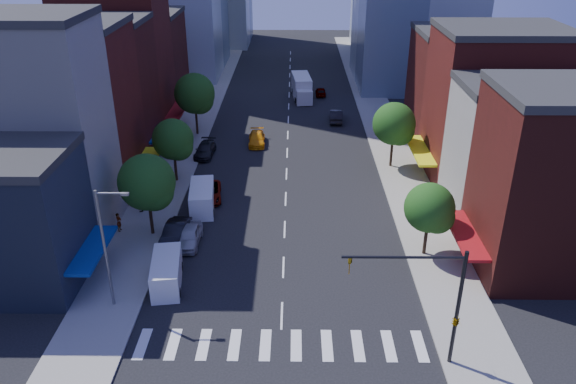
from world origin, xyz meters
The scene contains 32 objects.
ground centered at (0.00, 0.00, 0.00)m, with size 220.00×220.00×0.00m, color black.
sidewalk_left centered at (-12.50, 40.00, 0.07)m, with size 5.00×120.00×0.15m, color gray.
sidewalk_right centered at (12.50, 40.00, 0.07)m, with size 5.00×120.00×0.15m, color gray.
crosswalk centered at (0.00, -3.00, 0.01)m, with size 19.00×3.00×0.01m, color silver.
bldg_left_1 centered at (-21.00, 12.00, 9.00)m, with size 12.00×8.00×18.00m, color beige.
bldg_left_2 centered at (-21.00, 20.50, 8.00)m, with size 12.00×9.00×16.00m, color #5B1915.
bldg_left_3 centered at (-21.00, 29.00, 7.50)m, with size 12.00×8.00×15.00m, color #4A1712.
bldg_left_4 centered at (-21.00, 37.50, 8.50)m, with size 12.00×9.00×17.00m, color #5B1915.
bldg_left_5 centered at (-21.00, 47.00, 6.50)m, with size 12.00×10.00×13.00m, color #4A1712.
bldg_right_0 centered at (21.00, 6.50, 7.00)m, with size 12.00×9.00×14.00m, color #4A1712.
bldg_right_1 centered at (21.00, 15.00, 6.00)m, with size 12.00×8.00×12.00m, color beige.
bldg_right_2 centered at (21.00, 24.00, 7.50)m, with size 12.00×10.00×15.00m, color #5B1915.
bldg_right_3 centered at (21.00, 34.00, 6.50)m, with size 12.00×10.00×13.00m, color #4A1712.
traffic_signal centered at (9.94, -4.50, 4.16)m, with size 7.24×2.24×8.00m.
streetlight centered at (-11.81, 1.00, 5.28)m, with size 2.25×0.25×9.00m.
tree_left_near centered at (-11.35, 10.92, 4.87)m, with size 4.80×4.80×7.30m.
tree_left_mid centered at (-11.35, 21.92, 4.53)m, with size 4.20×4.20×6.65m.
tree_left_far centered at (-11.35, 35.92, 5.20)m, with size 5.00×5.00×7.75m.
tree_right_near centered at (11.65, 7.92, 4.19)m, with size 4.00×4.00×6.20m.
tree_right_far centered at (11.65, 25.92, 4.86)m, with size 4.60×4.60×7.20m.
parked_car_front centered at (-7.99, 9.46, 0.76)m, with size 1.80×4.48×1.53m, color #A6A6AA.
parked_car_second centered at (-9.28, 9.90, 0.79)m, with size 1.68×4.82×1.59m, color black.
parked_car_third centered at (-7.50, 17.98, 0.68)m, with size 2.27×4.93×1.37m, color #999999.
parked_car_rear centered at (-9.50, 29.08, 0.72)m, with size 2.00×4.93×1.43m, color black.
cargo_van_near centered at (-8.68, 3.50, 1.07)m, with size 2.71×5.31×2.17m.
cargo_van_far centered at (-7.85, 15.76, 1.13)m, with size 2.73×5.58×2.29m.
taxi centered at (-3.74, 32.80, 0.69)m, with size 1.93×4.75×1.38m, color #FBA00D.
traffic_car_oncoming centered at (6.50, 41.43, 0.79)m, with size 1.68×4.82×1.59m, color black.
traffic_car_far centered at (4.90, 53.65, 0.63)m, with size 1.50×3.73×1.27m, color #999999.
box_truck centered at (1.95, 52.20, 1.58)m, with size 3.22×8.49×3.34m.
pedestrian_near centered at (-14.48, 11.38, 1.01)m, with size 0.63×0.41×1.72m, color #999999.
pedestrian_far centered at (-13.50, 15.04, 1.13)m, with size 0.95×0.74×1.96m, color #999999.
Camera 1 is at (0.79, -31.23, 24.95)m, focal length 35.00 mm.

